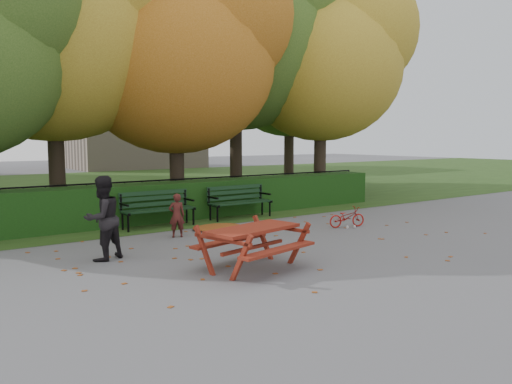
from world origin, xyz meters
TOP-DOWN VIEW (x-y plane):
  - ground at (0.00, 0.00)m, footprint 90.00×90.00m
  - grass_strip at (0.00, 14.00)m, footprint 90.00×90.00m
  - building_right at (8.00, 28.00)m, footprint 9.00×6.00m
  - hedge at (0.00, 4.50)m, footprint 13.00×0.90m
  - iron_fence at (0.00, 5.30)m, footprint 14.00×0.04m
  - tree_b at (-2.44, 6.75)m, footprint 6.72×6.40m
  - tree_c at (0.83, 5.96)m, footprint 6.30×6.00m
  - tree_d at (3.88, 7.23)m, footprint 7.14×6.80m
  - tree_e at (6.52, 5.77)m, footprint 6.09×5.80m
  - tree_g at (8.33, 9.76)m, footprint 6.30×6.00m
  - bench_left at (-1.30, 3.70)m, footprint 1.80×0.57m
  - bench_right at (1.10, 3.70)m, footprint 1.80×0.57m
  - picnic_table at (-1.67, -0.91)m, footprint 1.89×1.64m
  - leaf_pile at (-0.24, 2.62)m, footprint 1.45×1.17m
  - leaf_scatter at (0.00, 0.30)m, footprint 9.00×5.70m
  - child at (-1.49, 2.25)m, footprint 0.41×0.33m
  - adult at (-3.49, 1.14)m, footprint 0.89×0.80m
  - bicycle at (2.46, 0.97)m, footprint 1.00×0.57m

SIDE VIEW (x-z plane):
  - ground at x=0.00m, z-range 0.00..0.00m
  - grass_strip at x=0.00m, z-range 0.01..0.01m
  - leaf_scatter at x=0.00m, z-range 0.00..0.01m
  - leaf_pile at x=-0.24m, z-range 0.00..0.09m
  - bicycle at x=2.46m, z-range 0.00..0.50m
  - child at x=-1.49m, z-range 0.00..0.97m
  - hedge at x=0.00m, z-range 0.00..1.00m
  - bench_left at x=-1.30m, z-range 0.08..0.96m
  - bench_right at x=1.10m, z-range 0.08..0.96m
  - iron_fence at x=0.00m, z-range 0.03..1.05m
  - picnic_table at x=-1.67m, z-range 0.15..0.95m
  - adult at x=-3.49m, z-range 0.00..1.51m
  - tree_c at x=0.83m, z-range 0.82..8.82m
  - tree_e at x=6.52m, z-range 1.01..9.16m
  - tree_g at x=8.33m, z-range 1.10..9.65m
  - tree_b at x=-2.44m, z-range 1.01..9.80m
  - tree_d at x=3.88m, z-range 1.19..10.77m
  - building_right at x=8.00m, z-range 0.00..12.00m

